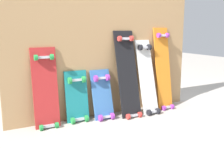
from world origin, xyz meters
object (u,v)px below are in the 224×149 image
at_px(skateboard_black, 128,77).
at_px(skateboard_white, 147,80).
at_px(skateboard_teal, 77,100).
at_px(skateboard_red, 46,92).
at_px(skateboard_orange, 163,72).
at_px(skateboard_blue, 103,98).

bearing_deg(skateboard_black, skateboard_white, -1.60).
bearing_deg(skateboard_teal, skateboard_black, -7.26).
xyz_separation_m(skateboard_red, skateboard_orange, (1.33, -0.03, 0.09)).
distance_m(skateboard_blue, skateboard_orange, 0.79).
xyz_separation_m(skateboard_teal, skateboard_white, (0.78, -0.08, 0.14)).
relative_size(skateboard_blue, skateboard_white, 0.65).
bearing_deg(skateboard_white, skateboard_red, 176.36).
relative_size(skateboard_blue, skateboard_orange, 0.57).
distance_m(skateboard_red, skateboard_teal, 0.32).
bearing_deg(skateboard_orange, skateboard_black, -176.17).
distance_m(skateboard_teal, skateboard_white, 0.79).
distance_m(skateboard_white, skateboard_orange, 0.26).
distance_m(skateboard_black, skateboard_white, 0.25).
bearing_deg(skateboard_red, skateboard_blue, -2.94).
xyz_separation_m(skateboard_red, skateboard_black, (0.84, -0.06, 0.07)).
xyz_separation_m(skateboard_red, skateboard_teal, (0.30, 0.01, -0.11)).
height_order(skateboard_red, skateboard_black, skateboard_black).
relative_size(skateboard_teal, skateboard_orange, 0.57).
bearing_deg(skateboard_black, skateboard_red, 175.77).
relative_size(skateboard_red, skateboard_white, 0.95).
bearing_deg(skateboard_orange, skateboard_teal, 178.02).
bearing_deg(skateboard_white, skateboard_teal, 174.48).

